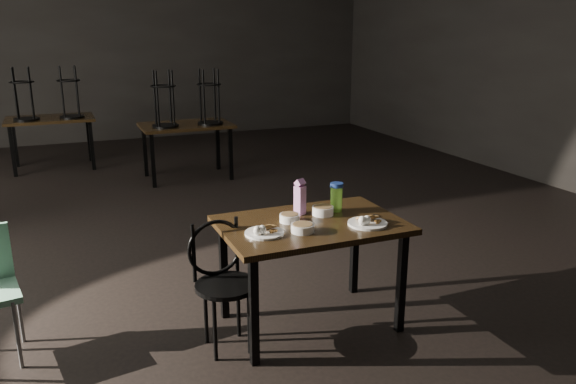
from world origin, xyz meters
name	(u,v)px	position (x,y,z in m)	size (l,w,h in m)	color
main_table	(311,233)	(0.57, -1.54, 0.67)	(1.20, 0.80, 0.75)	black
plate_left	(264,231)	(0.20, -1.64, 0.77)	(0.25, 0.25, 0.08)	white
plate_right	(368,221)	(0.89, -1.73, 0.77)	(0.26, 0.26, 0.08)	white
bowl_near	(290,218)	(0.44, -1.48, 0.78)	(0.13, 0.13, 0.05)	white
bowl_far	(323,210)	(0.71, -1.43, 0.78)	(0.15, 0.15, 0.06)	white
bowl_big	(303,228)	(0.44, -1.69, 0.78)	(0.15, 0.15, 0.05)	white
juice_carton	(300,198)	(0.57, -1.36, 0.87)	(0.08, 0.08, 0.25)	#981B89
water_bottle	(336,197)	(0.83, -1.39, 0.85)	(0.12, 0.12, 0.20)	#91EE46
spoon	(377,216)	(1.03, -1.62, 0.75)	(0.04, 0.19, 0.01)	silver
bentwood_chair	(222,274)	(-0.06, -1.56, 0.49)	(0.40, 0.39, 0.82)	black
bg_table_right	(186,124)	(0.69, 2.70, 0.75)	(1.20, 0.80, 1.48)	black
bg_table_far	(50,118)	(-1.00, 4.02, 0.75)	(1.20, 0.80, 1.48)	black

